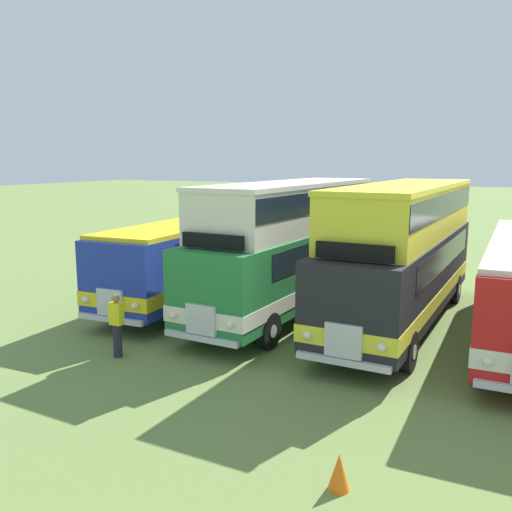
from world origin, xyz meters
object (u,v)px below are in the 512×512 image
bus_second_in_row (289,242)px  bus_third_in_row (404,248)px  marshal_person (117,325)px  cone_near_end (339,472)px  bus_first_in_row (199,253)px

bus_second_in_row → bus_third_in_row: (3.78, 0.36, 0.00)m
marshal_person → cone_near_end: bearing=-24.0°
bus_second_in_row → marshal_person: size_ratio=6.12×
cone_near_end → bus_third_in_row: bearing=96.0°
cone_near_end → marshal_person: marshal_person is taller
bus_third_in_row → cone_near_end: 9.97m
bus_second_in_row → marshal_person: bearing=-111.5°
cone_near_end → marshal_person: bearing=156.0°
marshal_person → bus_second_in_row: bearing=68.5°
bus_second_in_row → bus_third_in_row: bearing=5.4°
bus_first_in_row → bus_second_in_row: size_ratio=1.00×
bus_first_in_row → cone_near_end: size_ratio=17.26×
bus_third_in_row → marshal_person: bus_third_in_row is taller
bus_first_in_row → cone_near_end: bearing=-48.1°
bus_third_in_row → cone_near_end: size_ratio=18.43×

